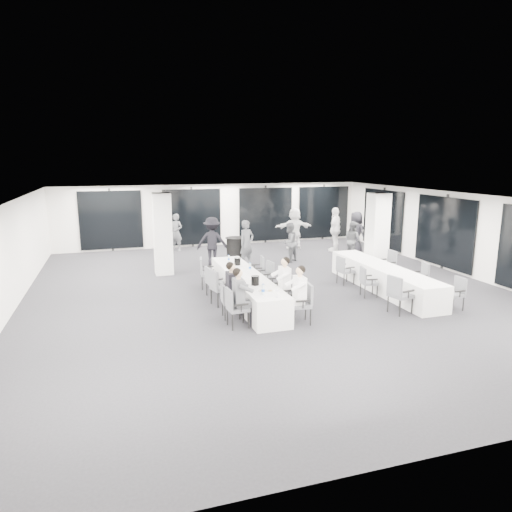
{
  "coord_description": "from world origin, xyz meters",
  "views": [
    {
      "loc": [
        -4.31,
        -12.46,
        3.91
      ],
      "look_at": [
        -0.51,
        -0.2,
        1.18
      ],
      "focal_mm": 32.0,
      "sensor_mm": 36.0,
      "label": 1
    }
  ],
  "objects_px": {
    "chair_side_right_mid": "(420,276)",
    "standing_guest_h": "(353,238)",
    "chair_side_left_mid": "(367,280)",
    "standing_guest_f": "(294,225)",
    "chair_main_left_mid": "(218,285)",
    "chair_side_left_near": "(398,292)",
    "ice_bucket_far": "(237,261)",
    "standing_guest_a": "(247,241)",
    "chair_main_left_second": "(228,299)",
    "standing_guest_g": "(176,230)",
    "chair_main_left_far": "(206,271)",
    "chair_side_right_far": "(388,263)",
    "standing_guest_d": "(335,226)",
    "chair_main_right_fourth": "(266,275)",
    "standing_guest_e": "(356,230)",
    "chair_main_right_mid": "(277,283)",
    "chair_side_left_far": "(344,269)",
    "ice_bucket_near": "(255,280)",
    "standing_guest_c": "(212,238)",
    "standing_guest_b": "(289,240)",
    "chair_main_left_fourth": "(212,280)",
    "banquet_table_main": "(246,288)",
    "chair_main_right_far": "(258,269)",
    "banquet_table_side": "(383,278)",
    "chair_main_right_near": "(304,301)",
    "chair_main_left_near": "(234,305)",
    "cocktail_table": "(236,251)"
  },
  "relations": [
    {
      "from": "chair_side_right_mid",
      "to": "standing_guest_h",
      "type": "height_order",
      "value": "standing_guest_h"
    },
    {
      "from": "chair_side_left_mid",
      "to": "standing_guest_f",
      "type": "distance_m",
      "value": 7.5
    },
    {
      "from": "chair_main_left_mid",
      "to": "chair_side_left_near",
      "type": "distance_m",
      "value": 4.72
    },
    {
      "from": "ice_bucket_far",
      "to": "standing_guest_h",
      "type": "bearing_deg",
      "value": 26.66
    },
    {
      "from": "chair_side_left_near",
      "to": "standing_guest_a",
      "type": "bearing_deg",
      "value": -171.39
    },
    {
      "from": "standing_guest_h",
      "to": "chair_side_left_near",
      "type": "bearing_deg",
      "value": 151.24
    },
    {
      "from": "chair_main_left_second",
      "to": "standing_guest_g",
      "type": "distance_m",
      "value": 9.05
    },
    {
      "from": "chair_main_left_far",
      "to": "chair_side_right_far",
      "type": "xyz_separation_m",
      "value": [
        5.93,
        -0.8,
        0.02
      ]
    },
    {
      "from": "chair_main_left_far",
      "to": "chair_side_left_mid",
      "type": "distance_m",
      "value": 4.83
    },
    {
      "from": "standing_guest_f",
      "to": "standing_guest_d",
      "type": "bearing_deg",
      "value": 146.55
    },
    {
      "from": "chair_main_right_fourth",
      "to": "ice_bucket_far",
      "type": "xyz_separation_m",
      "value": [
        -0.75,
        0.55,
        0.34
      ]
    },
    {
      "from": "standing_guest_e",
      "to": "chair_main_right_mid",
      "type": "bearing_deg",
      "value": 114.36
    },
    {
      "from": "chair_main_right_mid",
      "to": "chair_side_left_far",
      "type": "xyz_separation_m",
      "value": [
        2.6,
        1.03,
        -0.01
      ]
    },
    {
      "from": "ice_bucket_near",
      "to": "standing_guest_e",
      "type": "bearing_deg",
      "value": 43.43
    },
    {
      "from": "standing_guest_c",
      "to": "ice_bucket_far",
      "type": "height_order",
      "value": "standing_guest_c"
    },
    {
      "from": "standing_guest_b",
      "to": "chair_side_left_far",
      "type": "bearing_deg",
      "value": 62.89
    },
    {
      "from": "chair_main_left_fourth",
      "to": "standing_guest_d",
      "type": "xyz_separation_m",
      "value": [
        6.47,
        5.07,
        0.57
      ]
    },
    {
      "from": "chair_main_left_second",
      "to": "chair_side_left_far",
      "type": "relative_size",
      "value": 0.98
    },
    {
      "from": "standing_guest_h",
      "to": "banquet_table_main",
      "type": "bearing_deg",
      "value": 115.68
    },
    {
      "from": "chair_main_right_far",
      "to": "standing_guest_c",
      "type": "distance_m",
      "value": 3.27
    },
    {
      "from": "chair_main_left_fourth",
      "to": "chair_side_left_near",
      "type": "height_order",
      "value": "chair_side_left_near"
    },
    {
      "from": "chair_main_right_mid",
      "to": "standing_guest_g",
      "type": "distance_m",
      "value": 8.29
    },
    {
      "from": "banquet_table_main",
      "to": "banquet_table_side",
      "type": "height_order",
      "value": "same"
    },
    {
      "from": "chair_main_right_near",
      "to": "chair_side_right_mid",
      "type": "distance_m",
      "value": 4.44
    },
    {
      "from": "chair_main_left_near",
      "to": "standing_guest_d",
      "type": "relative_size",
      "value": 0.45
    },
    {
      "from": "chair_side_left_far",
      "to": "chair_main_right_far",
      "type": "bearing_deg",
      "value": -113.52
    },
    {
      "from": "chair_main_right_near",
      "to": "chair_side_left_mid",
      "type": "distance_m",
      "value": 2.99
    },
    {
      "from": "standing_guest_c",
      "to": "chair_side_left_far",
      "type": "bearing_deg",
      "value": 150.03
    },
    {
      "from": "chair_main_left_mid",
      "to": "chair_main_right_near",
      "type": "xyz_separation_m",
      "value": [
        1.67,
        -1.95,
        -0.01
      ]
    },
    {
      "from": "chair_main_left_second",
      "to": "standing_guest_a",
      "type": "height_order",
      "value": "standing_guest_a"
    },
    {
      "from": "chair_side_left_far",
      "to": "chair_side_right_far",
      "type": "relative_size",
      "value": 0.92
    },
    {
      "from": "banquet_table_side",
      "to": "chair_main_left_far",
      "type": "height_order",
      "value": "chair_main_left_far"
    },
    {
      "from": "chair_side_left_far",
      "to": "standing_guest_d",
      "type": "bearing_deg",
      "value": 148.97
    },
    {
      "from": "chair_main_right_near",
      "to": "standing_guest_d",
      "type": "distance_m",
      "value": 9.22
    },
    {
      "from": "chair_side_left_far",
      "to": "chair_side_right_mid",
      "type": "xyz_separation_m",
      "value": [
        1.66,
        -1.61,
        0.03
      ]
    },
    {
      "from": "chair_main_left_second",
      "to": "chair_main_right_near",
      "type": "height_order",
      "value": "chair_main_right_near"
    },
    {
      "from": "chair_side_left_mid",
      "to": "ice_bucket_far",
      "type": "distance_m",
      "value": 3.87
    },
    {
      "from": "cocktail_table",
      "to": "standing_guest_f",
      "type": "relative_size",
      "value": 0.51
    },
    {
      "from": "chair_main_left_mid",
      "to": "standing_guest_e",
      "type": "bearing_deg",
      "value": 111.55
    },
    {
      "from": "chair_main_left_fourth",
      "to": "chair_side_left_far",
      "type": "xyz_separation_m",
      "value": [
        4.26,
        0.08,
        0.01
      ]
    },
    {
      "from": "chair_main_left_near",
      "to": "chair_side_left_mid",
      "type": "relative_size",
      "value": 1.09
    },
    {
      "from": "chair_main_left_second",
      "to": "chair_main_left_near",
      "type": "bearing_deg",
      "value": 3.17
    },
    {
      "from": "chair_side_right_far",
      "to": "chair_main_right_fourth",
      "type": "bearing_deg",
      "value": 91.33
    },
    {
      "from": "standing_guest_h",
      "to": "chair_main_left_second",
      "type": "bearing_deg",
      "value": 119.38
    },
    {
      "from": "standing_guest_h",
      "to": "chair_main_left_far",
      "type": "bearing_deg",
      "value": 100.43
    },
    {
      "from": "chair_side_right_far",
      "to": "chair_main_left_second",
      "type": "bearing_deg",
      "value": 108.79
    },
    {
      "from": "standing_guest_b",
      "to": "ice_bucket_far",
      "type": "relative_size",
      "value": 7.85
    },
    {
      "from": "cocktail_table",
      "to": "chair_main_left_mid",
      "type": "height_order",
      "value": "cocktail_table"
    },
    {
      "from": "banquet_table_side",
      "to": "chair_main_left_near",
      "type": "distance_m",
      "value": 5.37
    },
    {
      "from": "ice_bucket_near",
      "to": "ice_bucket_far",
      "type": "xyz_separation_m",
      "value": [
        0.14,
        2.31,
        -0.01
      ]
    }
  ]
}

